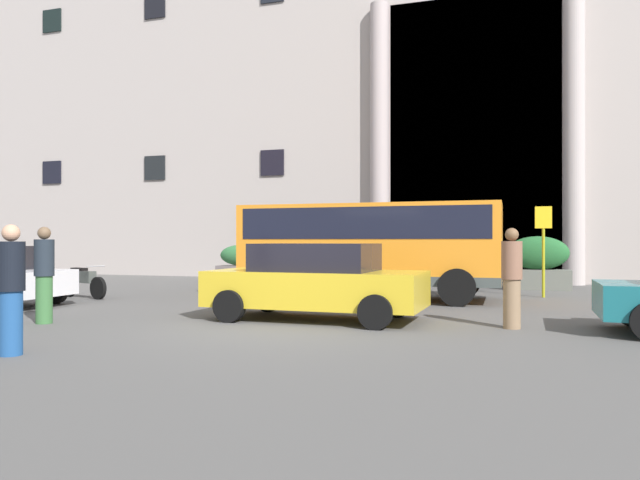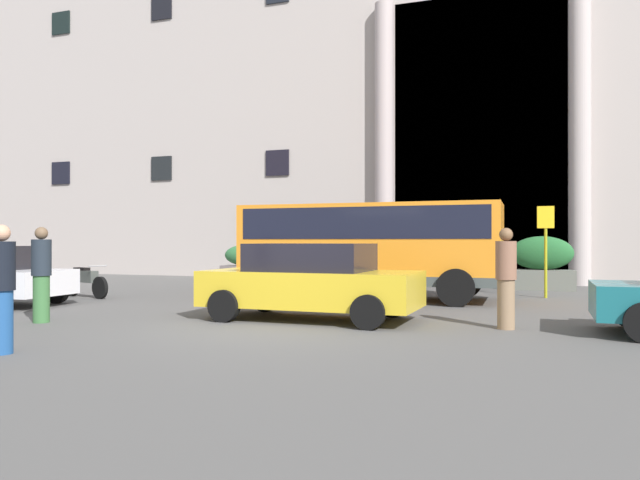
# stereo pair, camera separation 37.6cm
# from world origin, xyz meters

# --- Properties ---
(ground_plane) EXTENTS (80.00, 64.00, 0.12)m
(ground_plane) POSITION_xyz_m (0.00, 0.00, -0.06)
(ground_plane) COLOR #525150
(office_building_facade) EXTENTS (42.62, 9.62, 21.94)m
(office_building_facade) POSITION_xyz_m (0.01, 17.48, 10.97)
(office_building_facade) COLOR #B1A69F
(office_building_facade) RESTS_ON ground_plane
(orange_minibus) EXTENTS (6.81, 2.72, 2.51)m
(orange_minibus) POSITION_xyz_m (0.29, 5.50, 1.52)
(orange_minibus) COLOR orange
(orange_minibus) RESTS_ON ground_plane
(bus_stop_sign) EXTENTS (0.44, 0.08, 2.50)m
(bus_stop_sign) POSITION_xyz_m (4.72, 7.36, 1.55)
(bus_stop_sign) COLOR #9FA01A
(bus_stop_sign) RESTS_ON ground_plane
(hedge_planter_entrance_left) EXTENTS (2.00, 0.80, 1.71)m
(hedge_planter_entrance_left) POSITION_xyz_m (4.66, 10.11, 0.82)
(hedge_planter_entrance_left) COLOR slate
(hedge_planter_entrance_left) RESTS_ON ground_plane
(hedge_planter_far_west) EXTENTS (1.75, 0.77, 1.41)m
(hedge_planter_far_west) POSITION_xyz_m (-5.84, 10.28, 0.68)
(hedge_planter_far_west) COLOR slate
(hedge_planter_far_west) RESTS_ON ground_plane
(parked_compact_extra) EXTENTS (4.26, 2.10, 1.50)m
(parked_compact_extra) POSITION_xyz_m (0.26, 0.99, 0.76)
(parked_compact_extra) COLOR gold
(parked_compact_extra) RESTS_ON ground_plane
(scooter_by_planter) EXTENTS (1.90, 0.77, 0.89)m
(scooter_by_planter) POSITION_xyz_m (-7.23, 3.27, 0.46)
(scooter_by_planter) COLOR black
(scooter_by_planter) RESTS_ON ground_plane
(pedestrian_woman_with_bag) EXTENTS (0.36, 0.36, 1.82)m
(pedestrian_woman_with_bag) POSITION_xyz_m (-4.44, -1.12, 0.93)
(pedestrian_woman_with_bag) COLOR #376937
(pedestrian_woman_with_bag) RESTS_ON ground_plane
(pedestrian_man_red_shirt) EXTENTS (0.36, 0.36, 1.78)m
(pedestrian_man_red_shirt) POSITION_xyz_m (-2.52, -3.80, 0.90)
(pedestrian_man_red_shirt) COLOR navy
(pedestrian_man_red_shirt) RESTS_ON ground_plane
(pedestrian_man_crossing) EXTENTS (0.36, 0.36, 1.78)m
(pedestrian_man_crossing) POSITION_xyz_m (3.94, 0.94, 0.90)
(pedestrian_man_crossing) COLOR #8C6E50
(pedestrian_man_crossing) RESTS_ON ground_plane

